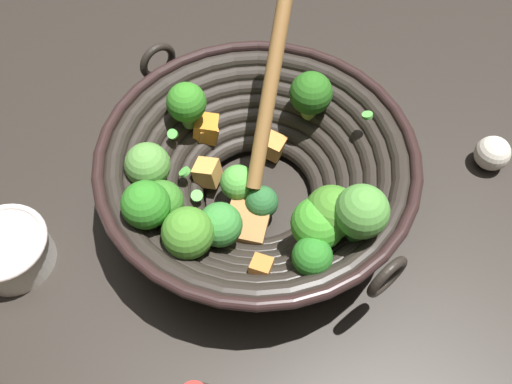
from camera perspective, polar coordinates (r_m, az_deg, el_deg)
ground_plane at (r=0.72m, az=0.12°, el=-0.94°), size 4.00×4.00×0.00m
wok at (r=0.65m, az=0.03°, el=2.04°), size 0.38×0.39×0.23m
prep_bowl at (r=0.71m, az=-24.36°, el=-5.53°), size 0.10×0.10×0.05m
garlic_bulb at (r=0.80m, az=23.35°, el=3.83°), size 0.05×0.05×0.05m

